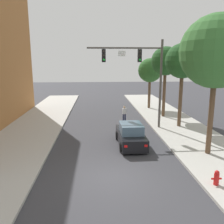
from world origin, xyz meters
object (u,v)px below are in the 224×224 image
at_px(traffic_signal_mast, 141,68).
at_px(pedestrian_crossing_road, 124,113).
at_px(street_tree_second, 183,62).
at_px(fire_hydrant, 217,178).
at_px(street_tree_nearest, 217,52).
at_px(street_tree_farthest, 150,71).
at_px(street_tree_third, 166,62).
at_px(car_lead_black, 131,135).

distance_m(traffic_signal_mast, pedestrian_crossing_road, 5.15).
height_order(traffic_signal_mast, street_tree_second, traffic_signal_mast).
bearing_deg(fire_hydrant, street_tree_nearest, 69.49).
height_order(traffic_signal_mast, street_tree_farthest, traffic_signal_mast).
xyz_separation_m(fire_hydrant, street_tree_third, (1.54, 14.35, 5.35)).
bearing_deg(car_lead_black, pedestrian_crossing_road, 87.21).
relative_size(traffic_signal_mast, street_tree_nearest, 0.89).
height_order(street_tree_nearest, street_tree_farthest, street_tree_nearest).
distance_m(fire_hydrant, street_tree_second, 11.82).
distance_m(street_tree_nearest, street_tree_farthest, 15.35).
bearing_deg(car_lead_black, street_tree_third, 60.37).
xyz_separation_m(fire_hydrant, street_tree_second, (1.87, 10.38, 5.35)).
xyz_separation_m(fire_hydrant, street_tree_nearest, (1.45, 3.87, 5.87)).
relative_size(traffic_signal_mast, street_tree_second, 1.03).
relative_size(street_tree_second, street_tree_third, 1.00).
height_order(pedestrian_crossing_road, fire_hydrant, pedestrian_crossing_road).
xyz_separation_m(fire_hydrant, street_tree_farthest, (1.06, 19.13, 4.28)).
bearing_deg(traffic_signal_mast, street_tree_nearest, -62.25).
relative_size(car_lead_black, fire_hydrant, 5.92).
bearing_deg(street_tree_farthest, traffic_signal_mast, -107.71).
bearing_deg(street_tree_nearest, pedestrian_crossing_road, 116.47).
relative_size(traffic_signal_mast, fire_hydrant, 10.42).
distance_m(car_lead_black, street_tree_third, 10.84).
bearing_deg(street_tree_second, fire_hydrant, -100.19).
bearing_deg(fire_hydrant, car_lead_black, 117.69).
height_order(street_tree_third, street_tree_farthest, street_tree_third).
bearing_deg(pedestrian_crossing_road, street_tree_third, 22.60).
bearing_deg(street_tree_nearest, street_tree_farthest, 91.45).
height_order(car_lead_black, street_tree_second, street_tree_second).
relative_size(pedestrian_crossing_road, fire_hydrant, 2.28).
distance_m(pedestrian_crossing_road, fire_hydrant, 12.85).
distance_m(traffic_signal_mast, street_tree_second, 3.74).
distance_m(car_lead_black, street_tree_farthest, 14.34).
distance_m(traffic_signal_mast, fire_hydrant, 11.33).
xyz_separation_m(traffic_signal_mast, fire_hydrant, (1.83, -10.09, -4.82)).
relative_size(car_lead_black, pedestrian_crossing_road, 2.60).
bearing_deg(street_tree_farthest, car_lead_black, -107.95).
distance_m(street_tree_second, street_tree_third, 3.98).
xyz_separation_m(street_tree_second, street_tree_third, (-0.32, 3.97, 0.00)).
height_order(pedestrian_crossing_road, street_tree_second, street_tree_second).
height_order(car_lead_black, street_tree_nearest, street_tree_nearest).
bearing_deg(street_tree_second, street_tree_nearest, -93.69).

